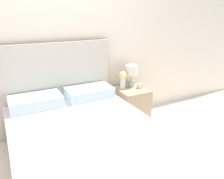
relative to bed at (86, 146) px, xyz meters
name	(u,v)px	position (x,y,z in m)	size (l,w,h in m)	color
ground_plane	(62,129)	(0.00, 0.98, -0.29)	(12.00, 12.00, 0.00)	silver
wall_back	(53,38)	(0.00, 1.05, 1.01)	(8.00, 0.06, 2.60)	silver
bed	(86,146)	(0.00, 0.00, 0.00)	(1.48, 2.14, 1.25)	tan
nightstand	(132,105)	(1.04, 0.73, -0.03)	(0.42, 0.48, 0.52)	tan
table_lamp	(131,72)	(1.09, 0.85, 0.46)	(0.18, 0.18, 0.34)	#A8B2BC
flower_vase	(123,78)	(0.93, 0.82, 0.39)	(0.12, 0.12, 0.26)	white
alarm_clock	(140,86)	(1.16, 0.71, 0.27)	(0.08, 0.05, 0.07)	beige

